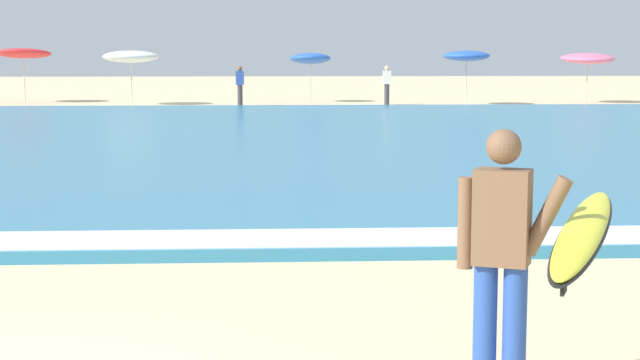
# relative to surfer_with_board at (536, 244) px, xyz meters

# --- Properties ---
(sea) EXTENTS (120.00, 28.00, 0.14)m
(sea) POSITION_rel_surfer_with_board_xyz_m (-3.60, 18.40, -0.95)
(sea) COLOR teal
(sea) RESTS_ON ground
(surf_foam) EXTENTS (120.00, 1.11, 0.01)m
(surf_foam) POSITION_rel_surfer_with_board_xyz_m (-3.60, 5.00, -0.88)
(surf_foam) COLOR white
(surf_foam) RESTS_ON sea
(surfer_with_board) EXTENTS (1.32, 2.29, 1.73)m
(surfer_with_board) POSITION_rel_surfer_with_board_xyz_m (0.00, 0.00, 0.00)
(surfer_with_board) COLOR #284CA3
(surfer_with_board) RESTS_ON ground
(beach_umbrella_0) EXTENTS (2.30, 2.32, 2.36)m
(beach_umbrella_0) POSITION_rel_surfer_with_board_xyz_m (-11.81, 37.60, 1.04)
(beach_umbrella_0) COLOR beige
(beach_umbrella_0) RESTS_ON ground
(beach_umbrella_1) EXTENTS (2.24, 2.24, 2.19)m
(beach_umbrella_1) POSITION_rel_surfer_with_board_xyz_m (-7.05, 35.42, 0.91)
(beach_umbrella_1) COLOR beige
(beach_umbrella_1) RESTS_ON ground
(beach_umbrella_2) EXTENTS (1.72, 1.74, 2.13)m
(beach_umbrella_2) POSITION_rel_surfer_with_board_xyz_m (0.26, 37.22, 0.82)
(beach_umbrella_2) COLOR beige
(beach_umbrella_2) RESTS_ON ground
(beach_umbrella_3) EXTENTS (1.87, 1.87, 2.19)m
(beach_umbrella_3) POSITION_rel_surfer_with_board_xyz_m (6.43, 34.66, 0.94)
(beach_umbrella_3) COLOR beige
(beach_umbrella_3) RESTS_ON ground
(beach_umbrella_4) EXTENTS (2.23, 2.26, 2.14)m
(beach_umbrella_4) POSITION_rel_surfer_with_board_xyz_m (11.78, 35.94, 0.83)
(beach_umbrella_4) COLOR beige
(beach_umbrella_4) RESTS_ON ground
(beachgoer_near_row_left) EXTENTS (0.32, 0.20, 1.58)m
(beachgoer_near_row_left) POSITION_rel_surfer_with_board_xyz_m (-2.65, 34.38, -0.18)
(beachgoer_near_row_left) COLOR #383842
(beachgoer_near_row_left) RESTS_ON ground
(beachgoer_near_row_mid) EXTENTS (0.32, 0.20, 1.58)m
(beachgoer_near_row_mid) POSITION_rel_surfer_with_board_xyz_m (3.25, 34.88, -0.18)
(beachgoer_near_row_mid) COLOR #383842
(beachgoer_near_row_mid) RESTS_ON ground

